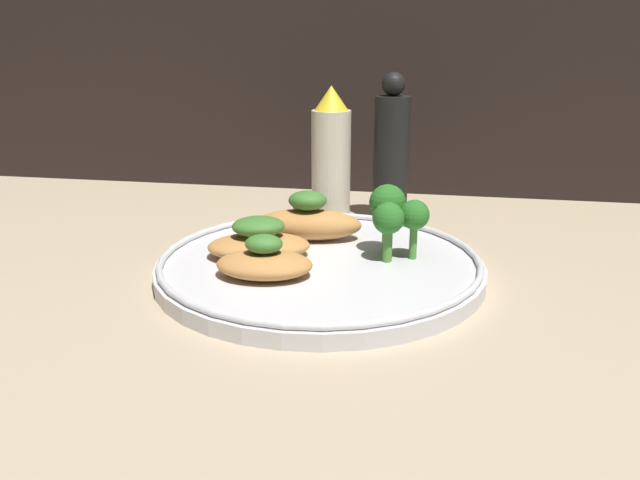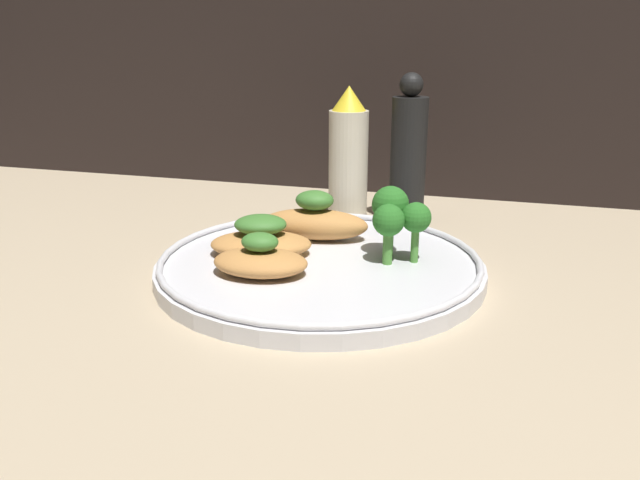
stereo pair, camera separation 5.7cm
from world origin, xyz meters
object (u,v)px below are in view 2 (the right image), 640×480
sauce_bottle (348,157)px  pepper_grinder (408,156)px  plate (320,265)px  broccoli_bunch (396,214)px

sauce_bottle → pepper_grinder: pepper_grinder is taller
plate → sauce_bottle: size_ratio=1.91×
sauce_bottle → pepper_grinder: 7.11cm
plate → pepper_grinder: pepper_grinder is taller
plate → sauce_bottle: bearing=96.6°
plate → broccoli_bunch: size_ratio=4.51×
broccoli_bunch → sauce_bottle: 19.22cm
broccoli_bunch → sauce_bottle: sauce_bottle is taller
plate → broccoli_bunch: 8.36cm
broccoli_bunch → sauce_bottle: bearing=117.1°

